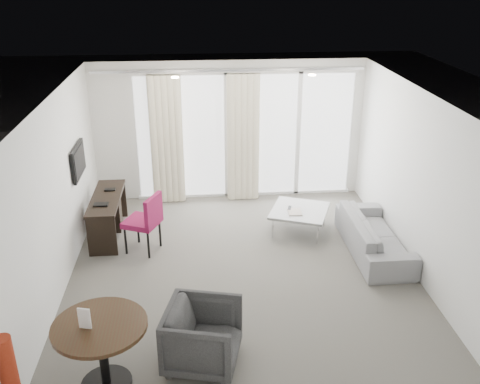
{
  "coord_description": "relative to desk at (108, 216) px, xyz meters",
  "views": [
    {
      "loc": [
        -0.61,
        -6.54,
        4.22
      ],
      "look_at": [
        0.0,
        0.6,
        1.1
      ],
      "focal_mm": 40.0,
      "sensor_mm": 36.0,
      "label": 1
    }
  ],
  "objects": [
    {
      "name": "window_frame",
      "position": [
        2.4,
        1.45,
        0.86
      ],
      "size": [
        4.1,
        0.06,
        2.44
      ],
      "primitive_type": null,
      "color": "white",
      "rests_on": "ground"
    },
    {
      "name": "remote",
      "position": [
        3.01,
        -0.09,
        0.02
      ],
      "size": [
        0.09,
        0.17,
        0.02
      ],
      "primitive_type": null,
      "rotation": [
        0.0,
        0.0,
        -0.26
      ],
      "color": "black",
      "rests_on": "coffee_table"
    },
    {
      "name": "curtain_right",
      "position": [
        2.35,
        1.3,
        0.86
      ],
      "size": [
        0.6,
        0.2,
        2.38
      ],
      "primitive_type": null,
      "color": "beige",
      "rests_on": "ground"
    },
    {
      "name": "wall_left",
      "position": [
        -0.4,
        -1.52,
        0.96
      ],
      "size": [
        0.0,
        6.0,
        2.6
      ],
      "primitive_type": "cube",
      "color": "silver",
      "rests_on": "ground"
    },
    {
      "name": "sofa",
      "position": [
        4.21,
        -0.9,
        -0.06
      ],
      "size": [
        0.76,
        1.93,
        0.56
      ],
      "primitive_type": "imported",
      "rotation": [
        0.0,
        0.0,
        1.57
      ],
      "color": "gray",
      "rests_on": "floor"
    },
    {
      "name": "rattan_chair_b",
      "position": [
        3.9,
        3.59,
        0.05
      ],
      "size": [
        0.58,
        0.58,
        0.8
      ],
      "primitive_type": null,
      "rotation": [
        0.0,
        0.0,
        0.06
      ],
      "color": "#4C2E19",
      "rests_on": "terrace_slab"
    },
    {
      "name": "ceiling",
      "position": [
        2.1,
        -1.52,
        2.26
      ],
      "size": [
        5.0,
        6.0,
        0.0
      ],
      "primitive_type": "cube",
      "color": "white",
      "rests_on": "ground"
    },
    {
      "name": "tub_armchair",
      "position": [
        1.49,
        -3.23,
        0.02
      ],
      "size": [
        0.97,
        0.96,
        0.74
      ],
      "primitive_type": "imported",
      "rotation": [
        0.0,
        0.0,
        1.33
      ],
      "color": "#303031",
      "rests_on": "floor"
    },
    {
      "name": "coffee_table",
      "position": [
        3.17,
        -0.14,
        -0.14
      ],
      "size": [
        1.16,
        1.16,
        0.4
      ],
      "primitive_type": null,
      "rotation": [
        0.0,
        0.0,
        -0.38
      ],
      "color": "gray",
      "rests_on": "floor"
    },
    {
      "name": "curtain_left",
      "position": [
        0.95,
        1.3,
        0.86
      ],
      "size": [
        0.6,
        0.2,
        2.38
      ],
      "primitive_type": null,
      "color": "beige",
      "rests_on": "ground"
    },
    {
      "name": "rattan_table",
      "position": [
        3.16,
        2.04,
        -0.11
      ],
      "size": [
        0.5,
        0.5,
        0.47
      ],
      "primitive_type": null,
      "rotation": [
        0.0,
        0.0,
        -0.07
      ],
      "color": "#4C2E19",
      "rests_on": "terrace_slab"
    },
    {
      "name": "wall_right",
      "position": [
        4.6,
        -1.52,
        0.96
      ],
      "size": [
        0.0,
        6.0,
        2.6
      ],
      "primitive_type": "cube",
      "color": "silver",
      "rests_on": "ground"
    },
    {
      "name": "magazine",
      "position": [
        3.07,
        -0.23,
        0.02
      ],
      "size": [
        0.21,
        0.27,
        0.01
      ],
      "primitive_type": null,
      "rotation": [
        0.0,
        0.0,
        -0.03
      ],
      "color": "gray",
      "rests_on": "coffee_table"
    },
    {
      "name": "window_panel",
      "position": [
        2.4,
        1.46,
        0.86
      ],
      "size": [
        4.0,
        0.02,
        2.38
      ],
      "primitive_type": null,
      "color": "white",
      "rests_on": "ground"
    },
    {
      "name": "tv",
      "position": [
        -0.35,
        -0.07,
        1.01
      ],
      "size": [
        0.05,
        0.8,
        0.5
      ],
      "primitive_type": null,
      "color": "black",
      "rests_on": "wall_left"
    },
    {
      "name": "menu_card",
      "position": [
        0.31,
        -3.53,
        0.38
      ],
      "size": [
        0.13,
        0.05,
        0.24
      ],
      "primitive_type": null,
      "rotation": [
        0.0,
        0.0,
        -0.26
      ],
      "color": "white",
      "rests_on": "round_table"
    },
    {
      "name": "downlight_b",
      "position": [
        3.3,
        0.08,
        2.25
      ],
      "size": [
        0.12,
        0.12,
        0.02
      ],
      "primitive_type": "cylinder",
      "color": "#FFE0B2",
      "rests_on": "ceiling"
    },
    {
      "name": "balustrade",
      "position": [
        2.4,
        4.43,
        0.16
      ],
      "size": [
        5.5,
        0.06,
        1.05
      ],
      "primitive_type": null,
      "color": "#B2B2B7",
      "rests_on": "terrace_slab"
    },
    {
      "name": "desk_chair",
      "position": [
        0.61,
        -0.56,
        0.13
      ],
      "size": [
        0.68,
        0.66,
        0.96
      ],
      "primitive_type": null,
      "rotation": [
        0.0,
        0.0,
        -0.41
      ],
      "color": "maroon",
      "rests_on": "floor"
    },
    {
      "name": "wall_front",
      "position": [
        2.1,
        -4.52,
        0.96
      ],
      "size": [
        5.0,
        0.0,
        2.6
      ],
      "primitive_type": "cube",
      "color": "silver",
      "rests_on": "ground"
    },
    {
      "name": "round_table",
      "position": [
        0.44,
        -3.48,
        0.05
      ],
      "size": [
        1.05,
        1.05,
        0.79
      ],
      "primitive_type": null,
      "rotation": [
        0.0,
        0.0,
        0.07
      ],
      "color": "#322011",
      "rests_on": "floor"
    },
    {
      "name": "downlight_a",
      "position": [
        1.2,
        0.08,
        2.25
      ],
      "size": [
        0.12,
        0.12,
        0.02
      ],
      "primitive_type": "cylinder",
      "color": "#FFE0B2",
      "rests_on": "ceiling"
    },
    {
      "name": "rattan_chair_a",
      "position": [
        2.82,
        3.15,
        0.03
      ],
      "size": [
        0.63,
        0.63,
        0.76
      ],
      "primitive_type": null,
      "rotation": [
        0.0,
        0.0,
        0.26
      ],
      "color": "#4C2E19",
      "rests_on": "terrace_slab"
    },
    {
      "name": "desk",
      "position": [
        0.0,
        0.0,
        0.0
      ],
      "size": [
        0.46,
        1.47,
        0.69
      ],
      "primitive_type": null,
      "color": "black",
      "rests_on": "floor"
    },
    {
      "name": "terrace_slab",
      "position": [
        2.4,
        2.98,
        -0.4
      ],
      "size": [
        5.6,
        3.0,
        0.12
      ],
      "primitive_type": "cube",
      "color": "#4D4D50",
      "rests_on": "ground"
    },
    {
      "name": "curtain_track",
      "position": [
        2.1,
        1.3,
        2.11
      ],
      "size": [
        4.8,
        0.04,
        0.04
      ],
      "primitive_type": null,
      "color": "#B2B2B7",
      "rests_on": "ceiling"
    },
    {
      "name": "floor",
      "position": [
        2.1,
        -1.52,
        -0.34
      ],
      "size": [
        5.0,
        6.0,
        0.0
      ],
      "primitive_type": "cube",
      "color": "#57544D",
      "rests_on": "ground"
    }
  ]
}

